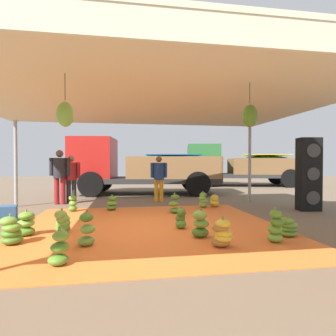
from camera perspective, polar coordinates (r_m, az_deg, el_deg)
ground_plane at (r=8.88m, az=-5.55°, el=-7.65°), size 40.00×40.00×0.00m
tarp_orange at (r=5.94m, az=-3.71°, el=-12.00°), size 5.41×5.20×0.01m
tent_canopy at (r=5.82m, az=-3.63°, el=13.68°), size 8.00×7.00×2.70m
banana_bunch_0 at (r=8.09m, az=-19.06°, el=-7.01°), size 0.33×0.33×0.49m
banana_bunch_1 at (r=5.09m, az=21.31°, el=-11.29°), size 0.34×0.35×0.59m
banana_bunch_2 at (r=5.73m, az=2.66°, el=-10.47°), size 0.30×0.32×0.44m
banana_bunch_3 at (r=5.77m, az=-20.93°, el=-10.35°), size 0.40×0.42×0.46m
banana_bunch_4 at (r=5.32m, az=-29.64°, el=-11.28°), size 0.47×0.46×0.50m
banana_bunch_5 at (r=4.62m, az=11.12°, el=-13.17°), size 0.42×0.41×0.48m
banana_bunch_6 at (r=8.01m, az=-11.46°, el=-7.20°), size 0.38×0.38×0.45m
banana_bunch_7 at (r=5.60m, az=23.52°, el=-11.17°), size 0.45×0.45×0.40m
banana_bunch_8 at (r=8.50m, az=9.59°, el=-6.76°), size 0.38×0.39×0.42m
banana_bunch_9 at (r=5.11m, az=6.69°, el=-11.54°), size 0.39×0.39×0.52m
banana_bunch_10 at (r=4.77m, az=-16.44°, el=-12.27°), size 0.32×0.31×0.58m
banana_bunch_11 at (r=4.04m, az=-21.50°, el=-15.28°), size 0.36×0.36×0.50m
banana_bunch_12 at (r=7.42m, az=1.40°, el=-7.55°), size 0.39×0.37×0.54m
banana_bunch_13 at (r=5.82m, az=-27.28°, el=-10.30°), size 0.39×0.41×0.48m
banana_bunch_14 at (r=8.38m, az=7.23°, el=-6.65°), size 0.34×0.33×0.49m
cargo_truck_main at (r=11.98m, az=-6.03°, el=0.28°), size 6.45×3.00×2.40m
cargo_truck_far at (r=16.73m, az=14.50°, el=0.59°), size 6.93×3.84×2.40m
worker_0 at (r=9.58m, az=-1.90°, el=-1.47°), size 0.58×0.35×1.58m
worker_1 at (r=9.60m, az=-21.43°, el=-0.90°), size 0.64×0.39×1.76m
worker_2 at (r=9.69m, az=-19.34°, el=-1.46°), size 0.58×0.36×1.59m
speaker_stack at (r=8.72m, az=27.03°, el=-1.16°), size 0.63×0.46×2.05m
crate_0 at (r=7.38m, az=-30.41°, el=-8.15°), size 0.51×0.49×0.37m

